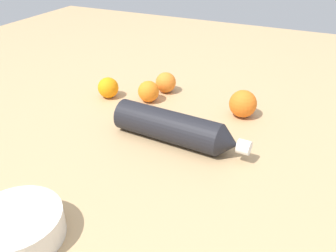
% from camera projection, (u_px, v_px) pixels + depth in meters
% --- Properties ---
extents(ground_plane, '(2.40, 2.40, 0.00)m').
position_uv_depth(ground_plane, '(155.00, 147.00, 0.81)').
color(ground_plane, tan).
extents(water_bottle, '(0.33, 0.09, 0.07)m').
position_uv_depth(water_bottle, '(177.00, 128.00, 0.81)').
color(water_bottle, black).
rests_on(water_bottle, ground_plane).
extents(orange_0, '(0.06, 0.06, 0.06)m').
position_uv_depth(orange_0, '(108.00, 88.00, 1.03)').
color(orange_0, orange).
rests_on(orange_0, ground_plane).
extents(orange_1, '(0.06, 0.06, 0.06)m').
position_uv_depth(orange_1, '(149.00, 91.00, 1.01)').
color(orange_1, orange).
rests_on(orange_1, ground_plane).
extents(orange_2, '(0.06, 0.06, 0.06)m').
position_uv_depth(orange_2, '(166.00, 82.00, 1.06)').
color(orange_2, orange).
rests_on(orange_2, ground_plane).
extents(orange_3, '(0.07, 0.07, 0.07)m').
position_uv_depth(orange_3, '(243.00, 104.00, 0.93)').
color(orange_3, orange).
rests_on(orange_3, ground_plane).
extents(ceramic_bowl, '(0.15, 0.15, 0.05)m').
position_uv_depth(ceramic_bowl, '(17.00, 227.00, 0.57)').
color(ceramic_bowl, white).
rests_on(ceramic_bowl, ground_plane).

